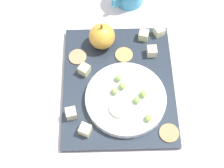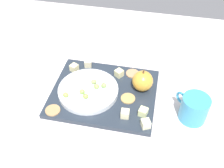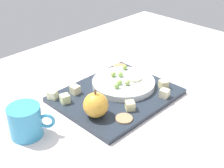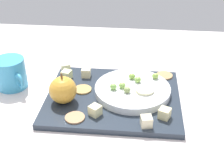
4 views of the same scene
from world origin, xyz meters
TOP-DOWN VIEW (x-y plane):
  - table at (0.00, 0.00)cm, footprint 144.52×103.15cm
  - platter at (0.24, -3.22)cm, footprint 32.63×26.61cm
  - serving_dish at (-4.67, -4.70)cm, footprint 18.79×18.79cm
  - apple_whole at (11.55, 0.58)cm, footprint 6.55×6.55cm
  - apple_stem at (11.55, 0.58)cm, footprint 0.50×0.50cm
  - cheese_cube_0 at (-12.15, 4.59)cm, footprint 3.11×3.11cm
  - cheese_cube_1 at (3.31, 4.98)cm, footprint 3.28×3.28cm
  - cheese_cube_2 at (8.21, -11.79)cm, footprint 2.45×2.45cm
  - cheese_cube_3 at (13.22, -10.08)cm, footprint 2.89×2.89cm
  - cheese_cube_4 at (-8.16, 7.82)cm, footprint 2.78×2.78cm
  - cheese_cube_5 at (14.43, -14.16)cm, footprint 3.14×3.14cm
  - cracker_0 at (7.62, 6.80)cm, footprint 4.45×4.45cm
  - cracker_1 at (7.96, -4.84)cm, footprint 4.45×4.45cm
  - cracker_2 at (-13.02, -14.03)cm, footprint 4.45×4.45cm
  - grape_0 at (-2.13, -4.01)cm, footprint 1.67×1.50cm
  - grape_1 at (-0.17, -3.12)cm, footprint 1.67×1.50cm
  - grape_2 at (-5.85, -7.08)cm, footprint 1.67×1.50cm
  - grape_3 at (-4.31, -8.66)cm, footprint 1.67×1.50cm
  - grape_4 at (-3.44, -2.11)cm, footprint 1.67×1.50cm
  - grape_5 at (-10.30, -9.34)cm, footprint 1.67×1.50cm
  - apple_slice_0 at (-7.66, -3.13)cm, footprint 4.60×4.60cm

SIDE VIEW (x-z plane):
  - table at x=0.00cm, z-range 0.00..3.95cm
  - platter at x=0.24cm, z-range 3.95..5.40cm
  - cracker_0 at x=7.62cm, z-range 5.40..5.80cm
  - cracker_1 at x=7.96cm, z-range 5.40..5.80cm
  - cracker_2 at x=-13.02cm, z-range 5.40..5.80cm
  - serving_dish at x=-4.67cm, z-range 5.40..7.21cm
  - cheese_cube_0 at x=-12.15cm, z-range 5.40..7.76cm
  - cheese_cube_1 at x=3.31cm, z-range 5.40..7.76cm
  - cheese_cube_2 at x=8.21cm, z-range 5.40..7.76cm
  - cheese_cube_3 at x=13.22cm, z-range 5.40..7.76cm
  - cheese_cube_4 at x=-8.16cm, z-range 5.40..7.76cm
  - cheese_cube_5 at x=14.43cm, z-range 5.40..7.76cm
  - apple_slice_0 at x=-7.66cm, z-range 7.21..7.81cm
  - grape_4 at x=-3.44cm, z-range 7.21..8.68cm
  - grape_0 at x=-2.13cm, z-range 7.21..8.70cm
  - grape_3 at x=-4.31cm, z-range 7.21..8.72cm
  - grape_2 at x=-5.85cm, z-range 7.21..8.75cm
  - grape_5 at x=-10.30cm, z-range 7.21..8.75cm
  - grape_1 at x=-0.17cm, z-range 7.21..8.78cm
  - apple_whole at x=11.55cm, z-range 5.40..11.95cm
  - apple_stem at x=11.55cm, z-range 11.95..13.15cm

